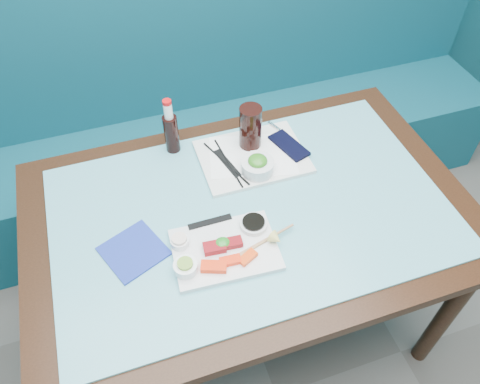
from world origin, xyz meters
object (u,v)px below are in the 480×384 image
object	(u,v)px
booth_bench	(192,133)
cola_bottle_body	(171,134)
dining_table	(250,227)
serving_tray	(253,157)
seaweed_bowl	(257,166)
blue_napkin	(134,251)
sashimi_plate	(225,250)
cola_glass	(250,127)

from	to	relation	value
booth_bench	cola_bottle_body	distance (m)	0.69
dining_table	serving_tray	distance (m)	0.25
seaweed_bowl	dining_table	bearing A→B (deg)	-117.45
dining_table	serving_tray	bearing A→B (deg)	69.02
serving_tray	blue_napkin	world-z (taller)	serving_tray
seaweed_bowl	blue_napkin	world-z (taller)	seaweed_bowl
serving_tray	booth_bench	bearing A→B (deg)	97.80
seaweed_bowl	cola_bottle_body	world-z (taller)	cola_bottle_body
booth_bench	dining_table	bearing A→B (deg)	-90.00
blue_napkin	sashimi_plate	bearing A→B (deg)	-18.30
serving_tray	sashimi_plate	bearing A→B (deg)	-120.84
dining_table	blue_napkin	distance (m)	0.39
cola_glass	blue_napkin	world-z (taller)	cola_glass
dining_table	cola_bottle_body	world-z (taller)	cola_bottle_body
serving_tray	cola_glass	bearing A→B (deg)	80.07
cola_glass	booth_bench	bearing A→B (deg)	99.11
seaweed_bowl	cola_glass	world-z (taller)	cola_glass
sashimi_plate	cola_bottle_body	size ratio (longest dim) A/B	2.11
cola_bottle_body	dining_table	bearing A→B (deg)	-64.27
dining_table	blue_napkin	xyz separation A→B (m)	(-0.38, -0.04, 0.09)
cola_bottle_body	blue_napkin	bearing A→B (deg)	-118.44
sashimi_plate	blue_napkin	xyz separation A→B (m)	(-0.25, 0.08, -0.00)
booth_bench	dining_table	xyz separation A→B (m)	(0.00, -0.84, 0.29)
serving_tray	cola_bottle_body	world-z (taller)	cola_bottle_body
sashimi_plate	blue_napkin	distance (m)	0.27
sashimi_plate	seaweed_bowl	bearing A→B (deg)	57.28
booth_bench	cola_bottle_body	world-z (taller)	booth_bench
serving_tray	seaweed_bowl	distance (m)	0.08
sashimi_plate	serving_tray	distance (m)	0.40
booth_bench	blue_napkin	world-z (taller)	booth_bench
dining_table	cola_bottle_body	bearing A→B (deg)	115.73
sashimi_plate	booth_bench	bearing A→B (deg)	86.52
seaweed_bowl	cola_bottle_body	distance (m)	0.32
blue_napkin	seaweed_bowl	bearing A→B (deg)	21.88
booth_bench	blue_napkin	size ratio (longest dim) A/B	18.53
booth_bench	cola_glass	xyz separation A→B (m)	(0.09, -0.57, 0.48)
cola_glass	cola_bottle_body	bearing A→B (deg)	163.35
sashimi_plate	blue_napkin	world-z (taller)	sashimi_plate
seaweed_bowl	blue_napkin	bearing A→B (deg)	-158.12
booth_bench	sashimi_plate	distance (m)	1.05
booth_bench	blue_napkin	xyz separation A→B (m)	(-0.38, -0.88, 0.39)
sashimi_plate	seaweed_bowl	world-z (taller)	seaweed_bowl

